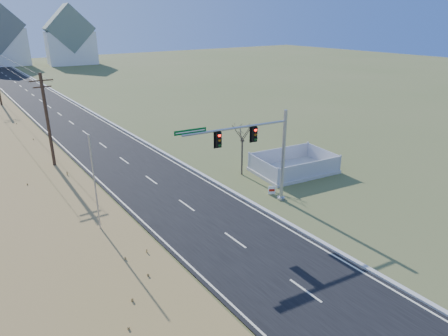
% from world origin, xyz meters
% --- Properties ---
extents(ground, '(260.00, 260.00, 0.00)m').
position_xyz_m(ground, '(0.00, 0.00, 0.00)').
color(ground, '#505A2C').
rests_on(ground, ground).
extents(road, '(8.00, 180.00, 0.06)m').
position_xyz_m(road, '(0.00, 50.00, 0.03)').
color(road, black).
rests_on(road, ground).
extents(curb, '(0.30, 180.00, 0.18)m').
position_xyz_m(curb, '(4.15, 50.00, 0.09)').
color(curb, '#B2AFA8').
rests_on(curb, ground).
extents(utility_pole_near, '(1.80, 0.26, 9.00)m').
position_xyz_m(utility_pole_near, '(-6.50, 15.00, 4.68)').
color(utility_pole_near, '#422D1E').
rests_on(utility_pole_near, ground).
extents(condo_ne, '(14.12, 10.51, 16.52)m').
position_xyz_m(condo_ne, '(20.00, 104.00, 6.84)').
color(condo_ne, white).
rests_on(condo_ne, ground).
extents(traffic_signal_mast, '(8.69, 1.36, 6.96)m').
position_xyz_m(traffic_signal_mast, '(4.66, 1.07, 4.30)').
color(traffic_signal_mast, '#9EA0A5').
rests_on(traffic_signal_mast, ground).
extents(fence_enclosure, '(7.54, 5.61, 1.61)m').
position_xyz_m(fence_enclosure, '(11.43, 4.52, 0.30)').
color(fence_enclosure, '#B7B5AD').
rests_on(fence_enclosure, ground).
extents(open_sign, '(0.49, 0.34, 0.69)m').
position_xyz_m(open_sign, '(6.52, 1.92, 0.37)').
color(open_sign, white).
rests_on(open_sign, ground).
extents(flagpole, '(0.32, 0.32, 7.10)m').
position_xyz_m(flagpole, '(-6.99, 2.16, 2.84)').
color(flagpole, '#B7B5AD').
rests_on(flagpole, ground).
extents(bare_tree, '(1.84, 1.84, 4.87)m').
position_xyz_m(bare_tree, '(7.16, 6.62, 3.92)').
color(bare_tree, '#4C3F33').
rests_on(bare_tree, ground).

